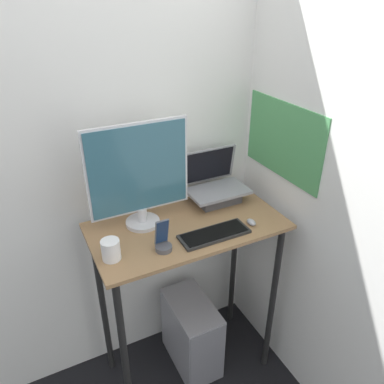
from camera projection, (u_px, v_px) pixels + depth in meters
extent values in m
cube|color=white|center=(160.00, 158.00, 2.04)|extent=(6.00, 0.05, 2.60)
cube|color=white|center=(317.00, 181.00, 1.80)|extent=(0.05, 6.00, 2.60)
cube|color=#4C9959|center=(283.00, 140.00, 1.92)|extent=(0.01, 0.58, 0.39)
cube|color=#936D47|center=(187.00, 226.00, 1.89)|extent=(0.97, 0.51, 0.02)
cylinder|color=black|center=(125.00, 362.00, 1.81)|extent=(0.04, 0.04, 1.05)
cylinder|color=black|center=(272.00, 302.00, 2.15)|extent=(0.04, 0.04, 1.05)
cylinder|color=black|center=(103.00, 305.00, 2.14)|extent=(0.04, 0.04, 1.05)
cylinder|color=black|center=(234.00, 261.00, 2.48)|extent=(0.04, 0.04, 1.05)
cube|color=#4C4C51|center=(218.00, 197.00, 2.07)|extent=(0.23, 0.14, 0.06)
cube|color=gray|center=(218.00, 191.00, 2.05)|extent=(0.33, 0.20, 0.02)
cube|color=gray|center=(208.00, 165.00, 2.09)|extent=(0.33, 0.04, 0.20)
cube|color=black|center=(209.00, 165.00, 2.08)|extent=(0.30, 0.03, 0.18)
cylinder|color=silver|center=(143.00, 222.00, 1.88)|extent=(0.17, 0.17, 0.02)
cylinder|color=silver|center=(142.00, 214.00, 1.86)|extent=(0.05, 0.05, 0.07)
cube|color=silver|center=(138.00, 169.00, 1.75)|extent=(0.50, 0.01, 0.45)
cube|color=#336072|center=(139.00, 170.00, 1.74)|extent=(0.48, 0.01, 0.43)
cube|color=black|center=(214.00, 234.00, 1.80)|extent=(0.35, 0.13, 0.01)
cube|color=black|center=(214.00, 233.00, 1.79)|extent=(0.32, 0.11, 0.00)
ellipsoid|color=#99999E|center=(251.00, 222.00, 1.88)|extent=(0.04, 0.06, 0.03)
cylinder|color=#4C4C51|center=(164.00, 248.00, 1.69)|extent=(0.08, 0.08, 0.02)
cube|color=#4C515B|center=(162.00, 232.00, 1.67)|extent=(0.06, 0.04, 0.14)
cube|color=navy|center=(162.00, 232.00, 1.66)|extent=(0.05, 0.03, 0.12)
cube|color=gray|center=(191.00, 333.00, 2.32)|extent=(0.23, 0.41, 0.47)
cube|color=slate|center=(208.00, 359.00, 2.15)|extent=(0.22, 0.01, 0.45)
cylinder|color=white|center=(111.00, 250.00, 1.62)|extent=(0.08, 0.08, 0.10)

